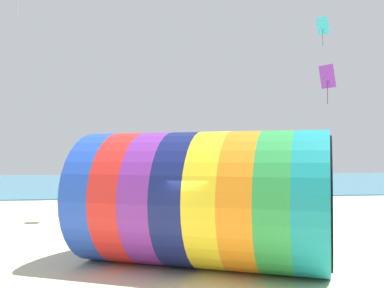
{
  "coord_description": "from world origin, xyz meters",
  "views": [
    {
      "loc": [
        -2.14,
        -11.24,
        3.09
      ],
      "look_at": [
        -0.1,
        2.66,
        3.5
      ],
      "focal_mm": 40.0,
      "sensor_mm": 36.0,
      "label": 1
    }
  ],
  "objects_px": {
    "bystander_mid_beach": "(211,208)",
    "kite_cyan_diamond": "(323,26)",
    "kite_purple_diamond": "(327,77)",
    "bystander_near_water": "(210,211)",
    "giant_inflatable_tube": "(203,199)"
  },
  "relations": [
    {
      "from": "kite_purple_diamond",
      "to": "giant_inflatable_tube",
      "type": "bearing_deg",
      "value": -134.75
    },
    {
      "from": "kite_cyan_diamond",
      "to": "bystander_mid_beach",
      "type": "xyz_separation_m",
      "value": [
        -7.81,
        -5.26,
        -10.04
      ]
    },
    {
      "from": "kite_purple_diamond",
      "to": "kite_cyan_diamond",
      "type": "bearing_deg",
      "value": 66.75
    },
    {
      "from": "kite_purple_diamond",
      "to": "bystander_near_water",
      "type": "relative_size",
      "value": 1.22
    },
    {
      "from": "giant_inflatable_tube",
      "to": "kite_cyan_diamond",
      "type": "xyz_separation_m",
      "value": [
        9.33,
        11.98,
        8.97
      ]
    },
    {
      "from": "giant_inflatable_tube",
      "to": "bystander_mid_beach",
      "type": "height_order",
      "value": "giant_inflatable_tube"
    },
    {
      "from": "bystander_mid_beach",
      "to": "kite_cyan_diamond",
      "type": "bearing_deg",
      "value": 33.95
    },
    {
      "from": "giant_inflatable_tube",
      "to": "bystander_near_water",
      "type": "xyz_separation_m",
      "value": [
        1.35,
        6.09,
        -1.12
      ]
    },
    {
      "from": "giant_inflatable_tube",
      "to": "bystander_mid_beach",
      "type": "distance_m",
      "value": 6.97
    },
    {
      "from": "bystander_mid_beach",
      "to": "giant_inflatable_tube",
      "type": "bearing_deg",
      "value": -102.69
    },
    {
      "from": "bystander_mid_beach",
      "to": "bystander_near_water",
      "type": "bearing_deg",
      "value": -104.92
    },
    {
      "from": "kite_purple_diamond",
      "to": "bystander_mid_beach",
      "type": "xyz_separation_m",
      "value": [
        -5.86,
        -0.72,
        -6.09
      ]
    },
    {
      "from": "kite_purple_diamond",
      "to": "bystander_mid_beach",
      "type": "height_order",
      "value": "kite_purple_diamond"
    },
    {
      "from": "bystander_near_water",
      "to": "kite_purple_diamond",
      "type": "bearing_deg",
      "value": 12.62
    },
    {
      "from": "kite_cyan_diamond",
      "to": "bystander_near_water",
      "type": "xyz_separation_m",
      "value": [
        -7.98,
        -5.89,
        -10.09
      ]
    }
  ]
}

